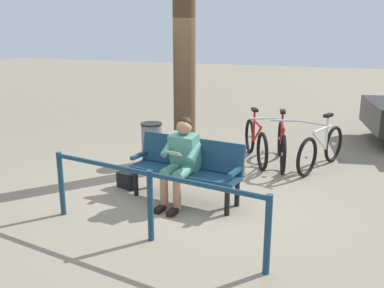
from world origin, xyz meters
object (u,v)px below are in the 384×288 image
at_px(bicycle_blue, 282,144).
at_px(bicycle_red, 256,142).
at_px(tree_trunk, 184,45).
at_px(bicycle_orange, 321,149).
at_px(bench, 188,165).
at_px(litter_bin, 152,143).
at_px(handbag, 126,180).
at_px(person_reading, 181,157).

height_order(bicycle_blue, bicycle_red, same).
xyz_separation_m(tree_trunk, bicycle_orange, (-2.25, -0.61, -1.72)).
relative_size(tree_trunk, bicycle_orange, 2.63).
xyz_separation_m(bench, litter_bin, (1.15, -1.33, -0.14)).
distance_m(handbag, litter_bin, 1.28).
bearing_deg(handbag, litter_bin, -83.85).
height_order(litter_bin, bicycle_orange, bicycle_orange).
bearing_deg(bicycle_red, litter_bin, -91.00).
distance_m(handbag, bicycle_blue, 2.84).
bearing_deg(bicycle_blue, handbag, -57.35).
relative_size(handbag, litter_bin, 0.41).
height_order(handbag, litter_bin, litter_bin).
bearing_deg(tree_trunk, person_reading, 108.43).
distance_m(bench, bicycle_orange, 2.61).
distance_m(person_reading, tree_trunk, 2.14).
bearing_deg(bicycle_red, person_reading, -39.02).
bearing_deg(handbag, bench, 175.53).
distance_m(litter_bin, bicycle_red, 1.87).
distance_m(person_reading, bicycle_blue, 2.46).
bearing_deg(bicycle_orange, tree_trunk, -52.86).
bearing_deg(person_reading, bicycle_blue, -107.07).
height_order(bench, person_reading, person_reading).
height_order(person_reading, bicycle_orange, person_reading).
relative_size(bicycle_orange, bicycle_blue, 0.95).
distance_m(bench, bicycle_blue, 2.28).
xyz_separation_m(person_reading, tree_trunk, (0.51, -1.53, 1.42)).
distance_m(handbag, bicycle_orange, 3.33).
bearing_deg(bicycle_orange, person_reading, -17.19).
bearing_deg(tree_trunk, bicycle_blue, -157.31).
bearing_deg(litter_bin, bicycle_orange, -167.22).
xyz_separation_m(tree_trunk, bicycle_blue, (-1.58, -0.66, -1.72)).
xyz_separation_m(bicycle_orange, bicycle_blue, (0.67, -0.05, 0.00)).
bearing_deg(person_reading, bicycle_red, -96.33).
xyz_separation_m(person_reading, bicycle_red, (-0.60, -2.21, -0.31)).
relative_size(bench, bicycle_orange, 1.05).
height_order(person_reading, handbag, person_reading).
relative_size(handbag, bicycle_orange, 0.19).
bearing_deg(person_reading, bench, -93.67).
xyz_separation_m(litter_bin, bicycle_blue, (-2.19, -0.70, -0.01)).
distance_m(litter_bin, bicycle_orange, 2.93).
bearing_deg(tree_trunk, litter_bin, 3.84).
bearing_deg(bench, bicycle_blue, -108.03).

